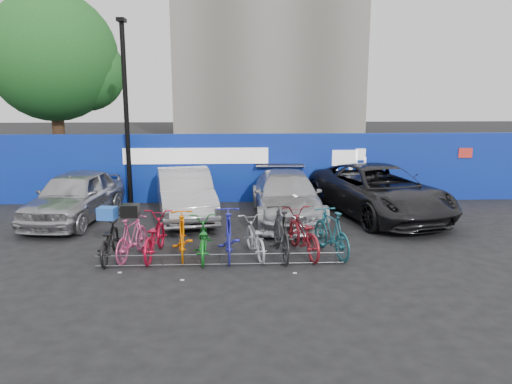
{
  "coord_description": "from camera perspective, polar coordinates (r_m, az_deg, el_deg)",
  "views": [
    {
      "loc": [
        0.29,
        -11.28,
        3.91
      ],
      "look_at": [
        0.9,
        2.0,
        1.16
      ],
      "focal_mm": 35.0,
      "sensor_mm": 36.0,
      "label": 1
    }
  ],
  "objects": [
    {
      "name": "cargo_topcase",
      "position": [
        11.92,
        -14.16,
        -2.06
      ],
      "size": [
        0.4,
        0.35,
        0.29
      ],
      "primitive_type": "cube",
      "rotation": [
        0.0,
        0.0,
        -0.01
      ],
      "color": "black",
      "rests_on": "bike_1"
    },
    {
      "name": "bike_4",
      "position": [
        11.79,
        -6.13,
        -5.33
      ],
      "size": [
        0.71,
        1.84,
        0.95
      ],
      "primitive_type": "imported",
      "rotation": [
        0.0,
        0.0,
        3.19
      ],
      "color": "#137920",
      "rests_on": "ground"
    },
    {
      "name": "bike_9",
      "position": [
        12.07,
        8.62,
        -4.56
      ],
      "size": [
        1.0,
        1.95,
        1.13
      ],
      "primitive_type": "imported",
      "rotation": [
        0.0,
        0.0,
        3.4
      ],
      "color": "#1B5A6A",
      "rests_on": "ground"
    },
    {
      "name": "ground",
      "position": [
        11.94,
        -3.91,
        -7.48
      ],
      "size": [
        100.0,
        100.0,
        0.0
      ],
      "primitive_type": "plane",
      "color": "black",
      "rests_on": "ground"
    },
    {
      "name": "car_1",
      "position": [
        15.57,
        -8.12,
        -0.19
      ],
      "size": [
        2.36,
        4.7,
        1.48
      ],
      "primitive_type": "imported",
      "rotation": [
        0.0,
        0.0,
        0.18
      ],
      "color": "#A4A4A8",
      "rests_on": "ground"
    },
    {
      "name": "bike_3",
      "position": [
        11.94,
        -8.43,
        -4.83
      ],
      "size": [
        0.68,
        1.85,
        1.09
      ],
      "primitive_type": "imported",
      "rotation": [
        0.0,
        0.0,
        3.23
      ],
      "color": "orange",
      "rests_on": "ground"
    },
    {
      "name": "bike_1",
      "position": [
        12.09,
        -14.0,
        -5.05
      ],
      "size": [
        0.86,
        1.74,
        1.01
      ],
      "primitive_type": "imported",
      "rotation": [
        0.0,
        0.0,
        2.9
      ],
      "color": "#C9467E",
      "rests_on": "ground"
    },
    {
      "name": "bike_6",
      "position": [
        11.87,
        -0.16,
        -5.24
      ],
      "size": [
        0.93,
        1.82,
        0.91
      ],
      "primitive_type": "imported",
      "rotation": [
        0.0,
        0.0,
        3.33
      ],
      "color": "#B8BBC1",
      "rests_on": "ground"
    },
    {
      "name": "lamppost",
      "position": [
        17.05,
        -14.63,
        9.15
      ],
      "size": [
        0.25,
        0.5,
        6.11
      ],
      "color": "black",
      "rests_on": "ground"
    },
    {
      "name": "bike_0",
      "position": [
        12.15,
        -16.46,
        -5.21
      ],
      "size": [
        0.71,
        1.86,
        0.96
      ],
      "primitive_type": "imported",
      "rotation": [
        0.0,
        0.0,
        3.18
      ],
      "color": "black",
      "rests_on": "ground"
    },
    {
      "name": "car_2",
      "position": [
        15.19,
        3.53,
        -0.51
      ],
      "size": [
        1.99,
        4.89,
        1.42
      ],
      "primitive_type": "imported",
      "rotation": [
        0.0,
        0.0,
        0.0
      ],
      "color": "#AEAEB3",
      "rests_on": "ground"
    },
    {
      "name": "bike_2",
      "position": [
        12.06,
        -11.58,
        -4.94
      ],
      "size": [
        0.82,
        1.99,
        1.02
      ],
      "primitive_type": "imported",
      "rotation": [
        0.0,
        0.0,
        3.07
      ],
      "color": "#AE0B2A",
      "rests_on": "ground"
    },
    {
      "name": "bike_8",
      "position": [
        12.02,
        5.39,
        -4.69
      ],
      "size": [
        1.12,
        2.14,
        1.07
      ],
      "primitive_type": "imported",
      "rotation": [
        0.0,
        0.0,
        3.35
      ],
      "color": "maroon",
      "rests_on": "ground"
    },
    {
      "name": "car_0",
      "position": [
        15.94,
        -20.01,
        -0.44
      ],
      "size": [
        2.4,
        4.68,
        1.52
      ],
      "primitive_type": "imported",
      "rotation": [
        0.0,
        0.0,
        -0.14
      ],
      "color": "#A3A3A8",
      "rests_on": "ground"
    },
    {
      "name": "car_3",
      "position": [
        16.03,
        13.85,
        0.11
      ],
      "size": [
        3.96,
        6.18,
        1.59
      ],
      "primitive_type": "imported",
      "rotation": [
        0.0,
        0.0,
        0.25
      ],
      "color": "black",
      "rests_on": "ground"
    },
    {
      "name": "bike_7",
      "position": [
        11.8,
        2.91,
        -4.61
      ],
      "size": [
        0.72,
        2.05,
        1.21
      ],
      "primitive_type": "imported",
      "rotation": [
        0.0,
        0.0,
        3.21
      ],
      "color": "black",
      "rests_on": "ground"
    },
    {
      "name": "tree",
      "position": [
        22.5,
        -21.58,
        13.83
      ],
      "size": [
        5.4,
        5.2,
        7.8
      ],
      "color": "#382314",
      "rests_on": "ground"
    },
    {
      "name": "bike_rack",
      "position": [
        11.32,
        -3.98,
        -7.7
      ],
      "size": [
        5.6,
        0.03,
        0.3
      ],
      "color": "#595B60",
      "rests_on": "ground"
    },
    {
      "name": "hoarding",
      "position": [
        17.49,
        -3.53,
        2.75
      ],
      "size": [
        22.0,
        0.18,
        2.4
      ],
      "color": "navy",
      "rests_on": "ground"
    },
    {
      "name": "bike_5",
      "position": [
        11.77,
        -3.15,
        -4.77
      ],
      "size": [
        0.6,
        1.95,
        1.16
      ],
      "primitive_type": "imported",
      "rotation": [
        0.0,
        0.0,
        3.17
      ],
      "color": "#2325A3",
      "rests_on": "ground"
    },
    {
      "name": "cargo_crate",
      "position": [
        11.99,
        -16.63,
        -2.35
      ],
      "size": [
        0.45,
        0.38,
        0.29
      ],
      "primitive_type": "cube",
      "rotation": [
        0.0,
        0.0,
        -0.19
      ],
      "color": "blue",
      "rests_on": "bike_0"
    }
  ]
}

